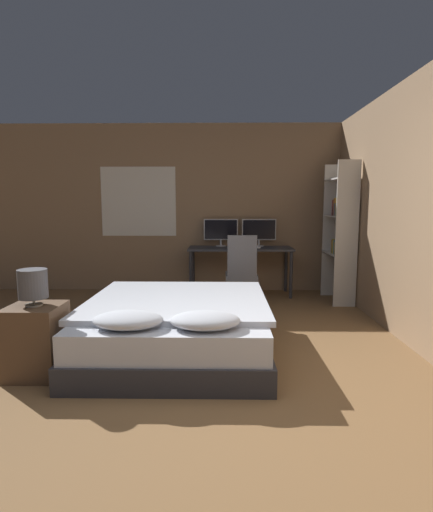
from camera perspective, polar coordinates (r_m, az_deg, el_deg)
ground_plane at (r=2.83m, az=-2.47°, el=-22.82°), size 20.00×20.00×0.00m
wall_back at (r=6.56m, az=-0.53°, el=6.81°), size 12.00×0.08×2.70m
wall_side_right at (r=4.37m, az=26.81°, el=5.68°), size 0.06×12.00×2.70m
bed at (r=3.91m, az=-5.65°, el=-9.94°), size 1.72×1.91×0.59m
nightstand at (r=3.70m, az=-24.35°, el=-10.95°), size 0.43×0.43×0.59m
bedside_lamp at (r=3.59m, az=-24.76°, el=-3.69°), size 0.23×0.23×0.30m
desk at (r=6.25m, az=3.42°, el=0.40°), size 1.62×0.59×0.75m
monitor_left at (r=6.40m, az=0.63°, el=3.65°), size 0.54×0.16×0.44m
monitor_right at (r=6.43m, az=6.10°, el=3.62°), size 0.54×0.16×0.44m
keyboard at (r=6.05m, az=3.50°, el=1.10°), size 0.35×0.13×0.02m
computer_mouse at (r=6.06m, az=6.02°, el=1.18°), size 0.07×0.05×0.04m
office_chair at (r=5.51m, az=3.58°, el=-3.37°), size 0.52×0.52×1.01m
bookshelf at (r=6.00m, az=17.37°, el=4.04°), size 0.31×0.72×2.01m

